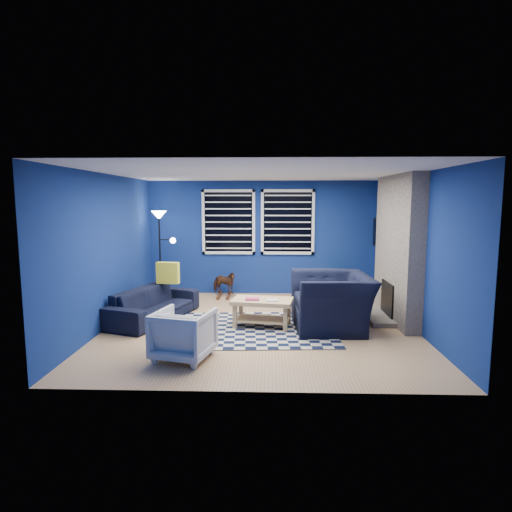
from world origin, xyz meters
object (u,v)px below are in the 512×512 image
(tv, at_px, (380,233))
(coffee_table, at_px, (262,307))
(rocking_horse, at_px, (224,282))
(cabinet, at_px, (339,286))
(armchair_bent, at_px, (184,334))
(floor_lamp, at_px, (160,227))
(sofa, at_px, (154,304))
(armchair_big, at_px, (332,301))

(tv, height_order, coffee_table, tv)
(rocking_horse, relative_size, cabinet, 0.93)
(coffee_table, height_order, cabinet, cabinet)
(armchair_bent, bearing_deg, tv, -119.74)
(coffee_table, bearing_deg, cabinet, 54.60)
(coffee_table, distance_m, cabinet, 2.80)
(armchair_bent, bearing_deg, floor_lamp, -57.13)
(tv, distance_m, cabinet, 1.42)
(floor_lamp, bearing_deg, rocking_horse, 7.54)
(coffee_table, distance_m, floor_lamp, 3.18)
(coffee_table, bearing_deg, rocking_horse, 111.65)
(tv, bearing_deg, sofa, -158.39)
(tv, relative_size, cabinet, 1.59)
(sofa, distance_m, armchair_bent, 2.03)
(armchair_bent, bearing_deg, sofa, -49.79)
(armchair_bent, relative_size, coffee_table, 0.69)
(tv, xyz_separation_m, armchair_big, (-1.27, -2.09, -0.96))
(tv, height_order, armchair_bent, tv)
(cabinet, relative_size, floor_lamp, 0.34)
(coffee_table, xyz_separation_m, cabinet, (1.62, 2.28, -0.10))
(rocking_horse, xyz_separation_m, cabinet, (2.48, 0.10, -0.08))
(armchair_big, height_order, rocking_horse, armchair_big)
(armchair_big, xyz_separation_m, cabinet, (0.49, 2.30, -0.20))
(armchair_big, bearing_deg, cabinet, 164.82)
(tv, distance_m, rocking_horse, 3.45)
(floor_lamp, bearing_deg, armchair_bent, -71.39)
(tv, relative_size, armchair_big, 0.73)
(cabinet, bearing_deg, armchair_bent, -103.24)
(tv, bearing_deg, coffee_table, -139.23)
(coffee_table, height_order, floor_lamp, floor_lamp)
(tv, distance_m, coffee_table, 3.35)
(cabinet, bearing_deg, sofa, -129.66)
(armchair_big, bearing_deg, tv, 145.46)
(cabinet, distance_m, floor_lamp, 4.01)
(cabinet, bearing_deg, rocking_horse, -155.89)
(armchair_big, bearing_deg, floor_lamp, -124.75)
(tv, height_order, armchair_big, tv)
(sofa, xyz_separation_m, coffee_table, (1.89, -0.37, 0.06))
(tv, distance_m, sofa, 4.76)
(tv, xyz_separation_m, sofa, (-4.30, -1.70, -1.12))
(rocking_horse, xyz_separation_m, floor_lamp, (-1.30, -0.17, 1.20))
(armchair_bent, distance_m, coffee_table, 1.77)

